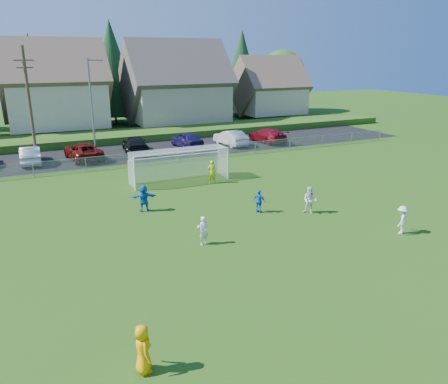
{
  "coord_description": "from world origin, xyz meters",
  "views": [
    {
      "loc": [
        -10.64,
        -14.49,
        9.26
      ],
      "look_at": [
        0.0,
        8.0,
        1.4
      ],
      "focal_mm": 35.0,
      "sensor_mm": 36.0,
      "label": 1
    }
  ],
  "objects": [
    {
      "name": "ground",
      "position": [
        0.0,
        0.0,
        0.0
      ],
      "size": [
        160.0,
        160.0,
        0.0
      ],
      "primitive_type": "plane",
      "color": "#193D0C",
      "rests_on": "ground"
    },
    {
      "name": "asphalt_lot",
      "position": [
        0.0,
        27.5,
        0.01
      ],
      "size": [
        60.0,
        60.0,
        0.0
      ],
      "primitive_type": "plane",
      "color": "black",
      "rests_on": "ground"
    },
    {
      "name": "grass_embankment",
      "position": [
        0.0,
        35.0,
        0.4
      ],
      "size": [
        70.0,
        6.0,
        0.8
      ],
      "primitive_type": "cube",
      "color": "#1E420F",
      "rests_on": "ground"
    },
    {
      "name": "soccer_ball",
      "position": [
        -2.26,
        6.45,
        0.11
      ],
      "size": [
        0.22,
        0.22,
        0.22
      ],
      "primitive_type": "sphere",
      "color": "white",
      "rests_on": "ground"
    },
    {
      "name": "referee",
      "position": [
        -8.11,
        -3.43,
        0.8
      ],
      "size": [
        0.53,
        0.79,
        1.6
      ],
      "primitive_type": "imported",
      "rotation": [
        0.0,
        0.0,
        1.59
      ],
      "color": "#FFA805",
      "rests_on": "ground"
    },
    {
      "name": "player_white_a",
      "position": [
        -2.81,
        4.44,
        0.75
      ],
      "size": [
        0.62,
        0.48,
        1.49
      ],
      "primitive_type": "imported",
      "rotation": [
        0.0,
        0.0,
        0.25
      ],
      "color": "white",
      "rests_on": "ground"
    },
    {
      "name": "player_white_b",
      "position": [
        4.74,
        5.87,
        0.84
      ],
      "size": [
        1.02,
        1.03,
        1.68
      ],
      "primitive_type": "imported",
      "rotation": [
        0.0,
        0.0,
        -0.82
      ],
      "color": "white",
      "rests_on": "ground"
    },
    {
      "name": "player_white_c",
      "position": [
        7.37,
        1.21,
        0.77
      ],
      "size": [
        1.15,
        1.0,
        1.54
      ],
      "primitive_type": "imported",
      "rotation": [
        0.0,
        0.0,
        3.67
      ],
      "color": "white",
      "rests_on": "ground"
    },
    {
      "name": "player_blue_a",
      "position": [
        2.06,
        7.33,
        0.72
      ],
      "size": [
        0.75,
        0.89,
        1.43
      ],
      "primitive_type": "imported",
      "rotation": [
        0.0,
        0.0,
        2.15
      ],
      "color": "blue",
      "rests_on": "ground"
    },
    {
      "name": "player_blue_b",
      "position": [
        -4.23,
        10.58,
        0.84
      ],
      "size": [
        1.63,
        0.83,
        1.68
      ],
      "primitive_type": "imported",
      "rotation": [
        0.0,
        0.0,
        2.92
      ],
      "color": "blue",
      "rests_on": "ground"
    },
    {
      "name": "goalkeeper",
      "position": [
        2.03,
        14.41,
        0.88
      ],
      "size": [
        0.75,
        0.62,
        1.75
      ],
      "primitive_type": "imported",
      "rotation": [
        0.0,
        0.0,
        2.79
      ],
      "color": "#C7CA17",
      "rests_on": "ground"
    },
    {
      "name": "car_b",
      "position": [
        -9.99,
        26.89,
        0.78
      ],
      "size": [
        1.76,
        4.75,
        1.55
      ],
      "primitive_type": "imported",
      "rotation": [
        0.0,
        0.0,
        3.12
      ],
      "color": "#B9B9B9",
      "rests_on": "ground"
    },
    {
      "name": "car_c",
      "position": [
        -5.53,
        26.6,
        0.77
      ],
      "size": [
        3.18,
        5.8,
        1.54
      ],
      "primitive_type": "imported",
      "rotation": [
        0.0,
        0.0,
        3.26
      ],
      "color": "#5C0D0A",
      "rests_on": "ground"
    },
    {
      "name": "car_d",
      "position": [
        -0.45,
        27.57,
        0.78
      ],
      "size": [
        2.88,
        5.64,
        1.57
      ],
      "primitive_type": "imported",
      "rotation": [
        0.0,
        0.0,
        3.01
      ],
      "color": "black",
      "rests_on": "ground"
    },
    {
      "name": "car_e",
      "position": [
        5.04,
        27.66,
        0.81
      ],
      "size": [
        2.35,
        4.92,
        1.62
      ],
      "primitive_type": "imported",
      "rotation": [
        0.0,
        0.0,
        3.24
      ],
      "color": "#1C154C",
      "rests_on": "ground"
    },
    {
      "name": "car_f",
      "position": [
        9.64,
        26.73,
        0.79
      ],
      "size": [
        2.09,
        4.93,
        1.58
      ],
      "primitive_type": "imported",
      "rotation": [
        0.0,
        0.0,
        3.23
      ],
      "color": "silver",
      "rests_on": "ground"
    },
    {
      "name": "car_g",
      "position": [
        13.99,
        26.46,
        0.77
      ],
      "size": [
        2.58,
        5.49,
        1.55
      ],
      "primitive_type": "imported",
      "rotation": [
        0.0,
        0.0,
        3.22
      ],
      "color": "maroon",
      "rests_on": "ground"
    },
    {
      "name": "soccer_goal",
      "position": [
        0.0,
        16.05,
        1.63
      ],
      "size": [
        7.42,
        1.9,
        2.5
      ],
      "color": "white",
      "rests_on": "ground"
    },
    {
      "name": "chainlink_fence",
      "position": [
        0.0,
        22.0,
        0.63
      ],
      "size": [
        52.06,
        0.06,
        1.2
      ],
      "color": "gray",
      "rests_on": "ground"
    },
    {
      "name": "streetlight",
      "position": [
        -4.45,
        26.0,
        4.84
      ],
      "size": [
        1.38,
        0.18,
        9.0
      ],
      "color": "slate",
      "rests_on": "ground"
    },
    {
      "name": "utility_pole",
      "position": [
        -9.5,
        27.0,
        5.15
      ],
      "size": [
        1.6,
        0.26,
        10.0
      ],
      "color": "#473321",
      "rests_on": "ground"
    },
    {
      "name": "houses_row",
      "position": [
        1.97,
        42.46,
        7.33
      ],
      "size": [
        53.9,
        11.45,
        13.27
      ],
      "color": "tan",
      "rests_on": "ground"
    },
    {
      "name": "tree_row",
      "position": [
        1.04,
        48.74,
        6.91
      ],
      "size": [
        65.98,
        12.36,
        13.8
      ],
      "color": "#382616",
      "rests_on": "ground"
    }
  ]
}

